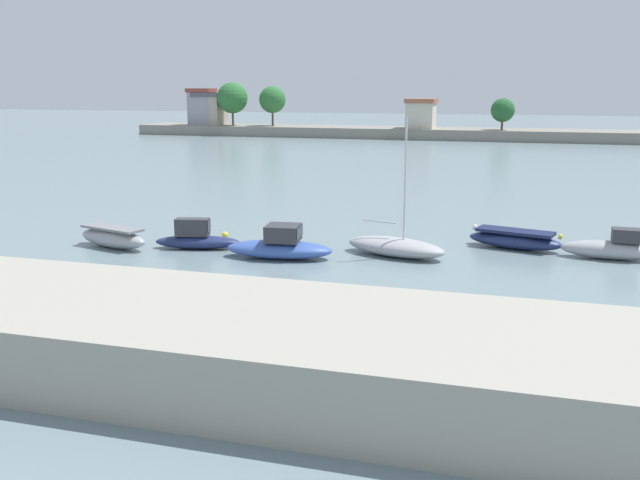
{
  "coord_description": "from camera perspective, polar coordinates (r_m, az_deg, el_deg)",
  "views": [
    {
      "loc": [
        13.64,
        -24.57,
        8.74
      ],
      "look_at": [
        3.34,
        11.09,
        0.45
      ],
      "focal_mm": 38.8,
      "sensor_mm": 36.0,
      "label": 1
    }
  ],
  "objects": [
    {
      "name": "mooring_buoy_3",
      "position": [
        44.27,
        12.68,
        1.08
      ],
      "size": [
        0.29,
        0.29,
        0.29
      ],
      "primitive_type": "sphere",
      "color": "white",
      "rests_on": "ground"
    },
    {
      "name": "moored_boat_5",
      "position": [
        38.62,
        22.93,
        -0.61
      ],
      "size": [
        4.86,
        1.53,
        1.64
      ],
      "rotation": [
        0.0,
        0.0,
        -0.03
      ],
      "color": "#9E9EA3",
      "rests_on": "ground"
    },
    {
      "name": "ground_plane",
      "position": [
        29.43,
        -12.38,
        -4.99
      ],
      "size": [
        400.0,
        400.0,
        0.0
      ],
      "primitive_type": "plane",
      "color": "slate"
    },
    {
      "name": "mooring_buoy_2",
      "position": [
        40.93,
        -7.85,
        0.42
      ],
      "size": [
        0.39,
        0.39,
        0.39
      ],
      "primitive_type": "sphere",
      "color": "yellow",
      "rests_on": "ground"
    },
    {
      "name": "moored_boat_0",
      "position": [
        39.83,
        -16.72,
        0.2
      ],
      "size": [
        4.98,
        2.64,
        1.16
      ],
      "rotation": [
        0.0,
        0.0,
        -0.28
      ],
      "color": "#9E9EA3",
      "rests_on": "ground"
    },
    {
      "name": "moored_boat_2",
      "position": [
        35.84,
        -3.32,
        -0.53
      ],
      "size": [
        5.77,
        2.65,
        1.75
      ],
      "rotation": [
        0.0,
        0.0,
        0.11
      ],
      "color": "#3856A8",
      "rests_on": "ground"
    },
    {
      "name": "seawall_embankment",
      "position": [
        23.97,
        -19.79,
        -6.74
      ],
      "size": [
        65.9,
        7.19,
        2.22
      ],
      "primitive_type": "cube",
      "color": "#9E998C",
      "rests_on": "ground"
    },
    {
      "name": "moored_boat_4",
      "position": [
        39.39,
        15.77,
        0.03
      ],
      "size": [
        5.36,
        2.89,
        1.04
      ],
      "rotation": [
        0.0,
        0.0,
        -0.26
      ],
      "color": "navy",
      "rests_on": "ground"
    },
    {
      "name": "distant_shoreline",
      "position": [
        120.36,
        7.02,
        9.45
      ],
      "size": [
        108.12,
        9.37,
        9.41
      ],
      "color": "gray",
      "rests_on": "ground"
    },
    {
      "name": "moored_boat_3",
      "position": [
        36.5,
        6.24,
        -0.54
      ],
      "size": [
        5.89,
        3.6,
        7.19
      ],
      "rotation": [
        0.0,
        0.0,
        -0.29
      ],
      "color": "#9E9EA3",
      "rests_on": "ground"
    },
    {
      "name": "moored_boat_1",
      "position": [
        38.5,
        -10.15,
        0.12
      ],
      "size": [
        4.86,
        2.32,
        1.66
      ],
      "rotation": [
        0.0,
        0.0,
        0.22
      ],
      "color": "navy",
      "rests_on": "ground"
    },
    {
      "name": "mooring_buoy_0",
      "position": [
        42.89,
        19.23,
        0.3
      ],
      "size": [
        0.26,
        0.26,
        0.26
      ],
      "primitive_type": "sphere",
      "color": "yellow",
      "rests_on": "ground"
    }
  ]
}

